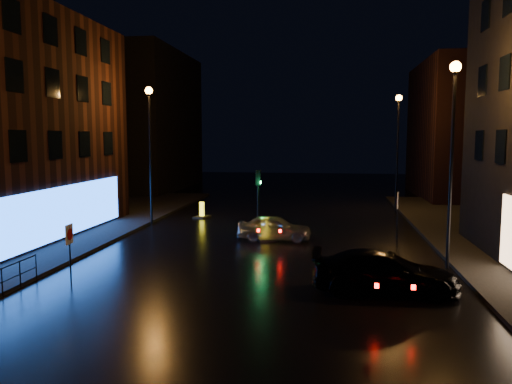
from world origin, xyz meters
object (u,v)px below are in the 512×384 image
(traffic_signal, at_px, (258,219))
(dark_sedan, at_px, (385,272))
(bollard_near, at_px, (265,235))
(bollard_far, at_px, (202,214))
(silver_hatchback, at_px, (274,228))
(road_sign_left, at_px, (70,239))
(road_sign_right, at_px, (398,205))

(traffic_signal, height_order, dark_sedan, traffic_signal)
(bollard_near, xyz_separation_m, bollard_far, (-5.11, 6.62, -0.02))
(silver_hatchback, bearing_deg, traffic_signal, 20.52)
(silver_hatchback, height_order, road_sign_left, road_sign_left)
(traffic_signal, bearing_deg, bollard_far, 142.74)
(road_sign_left, height_order, road_sign_right, road_sign_right)
(bollard_near, distance_m, road_sign_left, 10.84)
(traffic_signal, height_order, silver_hatchback, traffic_signal)
(bollard_near, relative_size, bollard_far, 1.13)
(silver_hatchback, relative_size, bollard_near, 2.49)
(bollard_near, bearing_deg, dark_sedan, -79.79)
(road_sign_left, bearing_deg, road_sign_right, 32.46)
(road_sign_right, bearing_deg, silver_hatchback, 17.98)
(road_sign_right, bearing_deg, bollard_far, -15.28)
(dark_sedan, bearing_deg, bollard_near, 32.21)
(silver_hatchback, relative_size, road_sign_left, 1.74)
(silver_hatchback, distance_m, road_sign_right, 6.54)
(bollard_near, distance_m, bollard_far, 8.37)
(bollard_near, xyz_separation_m, road_sign_left, (-6.14, -8.82, 1.40))
(silver_hatchback, relative_size, dark_sedan, 0.77)
(bollard_far, distance_m, road_sign_left, 15.54)
(dark_sedan, height_order, bollard_far, dark_sedan)
(dark_sedan, distance_m, bollard_far, 18.19)
(bollard_far, bearing_deg, bollard_near, -38.84)
(bollard_far, relative_size, road_sign_right, 0.54)
(road_sign_right, bearing_deg, dark_sedan, 90.52)
(silver_hatchback, relative_size, bollard_far, 2.82)
(road_sign_left, distance_m, road_sign_right, 16.17)
(traffic_signal, distance_m, bollard_far, 5.37)
(silver_hatchback, height_order, bollard_near, silver_hatchback)
(traffic_signal, xyz_separation_m, bollard_far, (-4.27, 3.25, -0.27))
(silver_hatchback, bearing_deg, bollard_far, 39.25)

